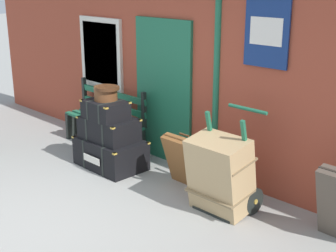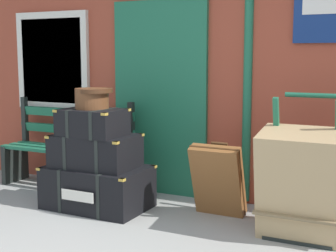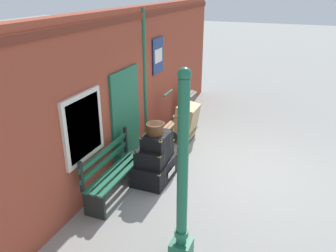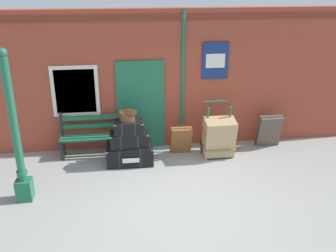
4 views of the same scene
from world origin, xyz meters
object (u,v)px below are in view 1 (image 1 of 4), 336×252
(platform_bench, at_px, (106,120))
(round_hatbox, at_px, (106,92))
(steamer_trunk_base, at_px, (111,153))
(steamer_trunk_top, at_px, (106,110))
(porters_trolley, at_px, (229,186))
(steamer_trunk_middle, at_px, (109,129))
(suitcase_umber, at_px, (182,160))
(large_brown_trunk, at_px, (220,175))

(platform_bench, height_order, round_hatbox, round_hatbox)
(steamer_trunk_base, height_order, steamer_trunk_top, steamer_trunk_top)
(porters_trolley, bearing_deg, steamer_trunk_base, -174.13)
(steamer_trunk_base, distance_m, round_hatbox, 0.90)
(steamer_trunk_base, relative_size, round_hatbox, 2.72)
(steamer_trunk_base, bearing_deg, porters_trolley, 5.87)
(steamer_trunk_middle, relative_size, porters_trolley, 0.70)
(steamer_trunk_base, bearing_deg, suitcase_umber, 12.49)
(suitcase_umber, bearing_deg, platform_bench, 172.89)
(steamer_trunk_middle, distance_m, suitcase_umber, 1.24)
(steamer_trunk_middle, distance_m, large_brown_trunk, 2.02)
(steamer_trunk_middle, relative_size, large_brown_trunk, 0.88)
(large_brown_trunk, bearing_deg, steamer_trunk_top, -177.59)
(platform_bench, height_order, large_brown_trunk, platform_bench)
(steamer_trunk_middle, xyz_separation_m, steamer_trunk_top, (0.01, -0.05, 0.29))
(steamer_trunk_middle, distance_m, steamer_trunk_top, 0.29)
(steamer_trunk_base, bearing_deg, steamer_trunk_middle, -164.75)
(platform_bench, relative_size, suitcase_umber, 2.25)
(platform_bench, relative_size, round_hatbox, 4.28)
(platform_bench, distance_m, steamer_trunk_base, 0.92)
(porters_trolley, xyz_separation_m, large_brown_trunk, (0.00, -0.18, 0.20))
(round_hatbox, bearing_deg, steamer_trunk_top, -63.32)
(steamer_trunk_middle, bearing_deg, round_hatbox, -108.37)
(platform_bench, xyz_separation_m, large_brown_trunk, (2.74, -0.47, 0.02))
(steamer_trunk_middle, height_order, large_brown_trunk, large_brown_trunk)
(round_hatbox, distance_m, large_brown_trunk, 2.12)
(steamer_trunk_top, bearing_deg, porters_trolley, 7.43)
(platform_bench, xyz_separation_m, steamer_trunk_middle, (0.73, -0.50, 0.14))
(porters_trolley, height_order, suitcase_umber, porters_trolley)
(steamer_trunk_base, height_order, porters_trolley, porters_trolley)
(platform_bench, distance_m, porters_trolley, 2.76)
(steamer_trunk_base, height_order, suitcase_umber, suitcase_umber)
(steamer_trunk_middle, xyz_separation_m, porters_trolley, (2.01, 0.21, -0.31))
(platform_bench, bearing_deg, suitcase_umber, -7.11)
(platform_bench, height_order, suitcase_umber, platform_bench)
(porters_trolley, xyz_separation_m, suitcase_umber, (-0.82, 0.06, 0.08))
(steamer_trunk_top, height_order, round_hatbox, round_hatbox)
(round_hatbox, bearing_deg, porters_trolley, 6.56)
(steamer_trunk_base, xyz_separation_m, steamer_trunk_middle, (-0.01, -0.00, 0.37))
(platform_bench, bearing_deg, steamer_trunk_base, -34.08)
(steamer_trunk_middle, xyz_separation_m, large_brown_trunk, (2.01, 0.03, -0.11))
(steamer_trunk_base, bearing_deg, large_brown_trunk, 0.81)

